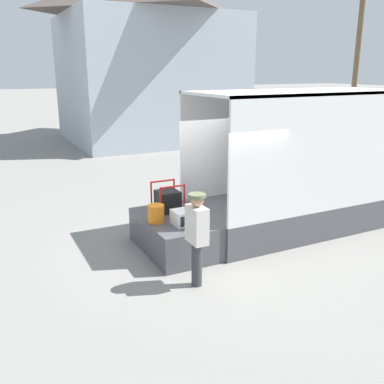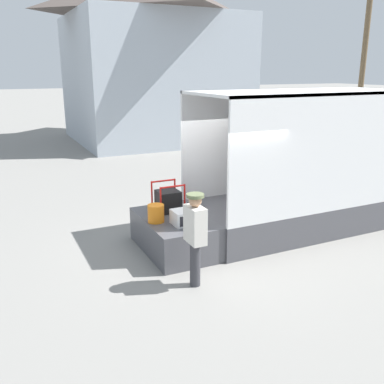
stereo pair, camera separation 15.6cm
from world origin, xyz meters
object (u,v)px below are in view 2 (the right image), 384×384
object	(u,v)px
microwave	(187,217)
worker_person	(195,231)
orange_bucket	(156,213)
utility_pole	(365,47)
portable_generator	(169,200)
box_truck	(351,182)

from	to	relation	value
microwave	worker_person	distance (m)	1.16
orange_bucket	worker_person	distance (m)	1.47
microwave	orange_bucket	world-z (taller)	orange_bucket
microwave	utility_pole	distance (m)	17.90
portable_generator	worker_person	distance (m)	1.99
box_truck	orange_bucket	size ratio (longest dim) A/B	20.14
portable_generator	utility_pole	bearing A→B (deg)	31.58
portable_generator	orange_bucket	size ratio (longest dim) A/B	1.77
utility_pole	orange_bucket	bearing A→B (deg)	-147.85
worker_person	microwave	bearing A→B (deg)	72.51
box_truck	worker_person	bearing A→B (deg)	-162.97
worker_person	box_truck	bearing A→B (deg)	17.03
portable_generator	worker_person	xyz separation A→B (m)	(-0.34, -1.96, 0.07)
box_truck	portable_generator	size ratio (longest dim) A/B	11.37
utility_pole	portable_generator	bearing A→B (deg)	-148.42
worker_person	utility_pole	xyz separation A→B (m)	(14.84, 10.88, 3.66)
portable_generator	orange_bucket	bearing A→B (deg)	-133.74
orange_bucket	utility_pole	world-z (taller)	utility_pole
orange_bucket	utility_pole	xyz separation A→B (m)	(14.98, 9.42, 3.78)
microwave	worker_person	size ratio (longest dim) A/B	0.33
utility_pole	microwave	bearing A→B (deg)	-145.98
microwave	orange_bucket	distance (m)	0.61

